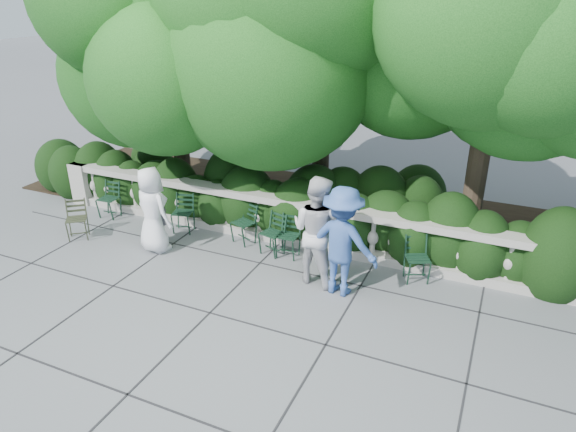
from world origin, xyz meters
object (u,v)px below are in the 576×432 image
at_px(chair_b, 107,219).
at_px(chair_d, 268,256).
at_px(chair_a, 182,234).
at_px(person_older_blue, 342,242).
at_px(person_businessman, 152,210).
at_px(chair_e, 285,259).
at_px(chair_f, 417,284).
at_px(chair_weathered, 79,241).
at_px(person_woman_grey, 155,208).
at_px(chair_c, 239,245).
at_px(person_casual_man, 317,230).

xyz_separation_m(chair_b, chair_d, (4.13, -0.09, 0.00)).
height_order(chair_a, chair_d, same).
bearing_deg(person_older_blue, person_businessman, 6.22).
height_order(chair_d, chair_e, same).
xyz_separation_m(chair_d, chair_f, (2.89, 0.15, 0.00)).
bearing_deg(chair_weathered, chair_e, -24.25).
distance_m(person_woman_grey, person_older_blue, 3.97).
height_order(chair_b, chair_c, same).
relative_size(chair_a, chair_weathered, 1.00).
bearing_deg(chair_e, chair_d, -178.19).
distance_m(chair_b, chair_weathered, 1.13).
xyz_separation_m(chair_d, person_older_blue, (1.70, -0.62, 0.97)).
bearing_deg(chair_e, chair_c, 168.81).
bearing_deg(chair_e, person_older_blue, -27.51).
distance_m(chair_a, person_older_blue, 4.00).
distance_m(chair_c, person_woman_grey, 1.83).
relative_size(person_casual_man, person_older_blue, 1.02).
xyz_separation_m(chair_b, person_older_blue, (5.83, -0.70, 0.97)).
bearing_deg(chair_c, person_businessman, -128.33).
height_order(chair_a, person_casual_man, person_casual_man).
height_order(chair_b, person_businessman, person_businessman).
bearing_deg(person_businessman, chair_d, -147.50).
distance_m(chair_b, chair_e, 4.49).
distance_m(chair_b, chair_d, 4.13).
bearing_deg(chair_e, chair_b, 177.33).
bearing_deg(chair_d, chair_b, -167.57).
distance_m(chair_c, person_businessman, 1.86).
distance_m(chair_a, chair_e, 2.47).
distance_m(chair_f, person_casual_man, 2.06).
bearing_deg(chair_a, chair_weathered, -161.41).
distance_m(chair_a, chair_weathered, 2.11).
xyz_separation_m(chair_b, chair_weathered, (0.25, -1.11, 0.00)).
bearing_deg(chair_c, person_older_blue, 2.02).
bearing_deg(chair_b, person_older_blue, -10.46).
distance_m(chair_weathered, person_woman_grey, 1.89).
bearing_deg(chair_weathered, chair_c, -16.57).
xyz_separation_m(chair_a, person_businessman, (-0.07, -0.77, 0.86)).
bearing_deg(person_older_blue, person_woman_grey, 3.39).
bearing_deg(chair_d, chair_c, 178.38).
xyz_separation_m(chair_c, person_businessman, (-1.41, -0.85, 0.86)).
bearing_deg(person_casual_man, person_woman_grey, 11.42).
distance_m(chair_weathered, person_older_blue, 5.67).
distance_m(chair_c, chair_e, 1.14).
bearing_deg(chair_e, chair_weathered, -168.03).
xyz_separation_m(chair_c, person_casual_man, (1.94, -0.64, 0.99)).
bearing_deg(chair_e, chair_a, 175.74).
relative_size(chair_d, person_woman_grey, 0.52).
distance_m(chair_e, person_woman_grey, 2.79).
relative_size(chair_f, person_older_blue, 0.43).
bearing_deg(person_woman_grey, person_businessman, 131.89).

